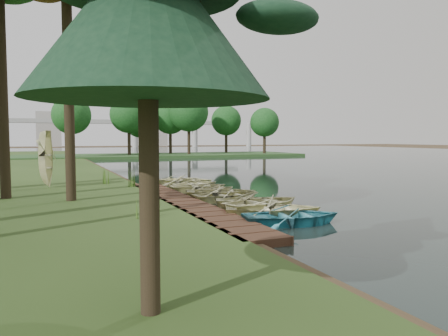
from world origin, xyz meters
name	(u,v)px	position (x,y,z in m)	size (l,w,h in m)	color
ground	(216,205)	(0.00, 0.00, 0.00)	(300.00, 300.00, 0.00)	#3D2F1D
water	(395,165)	(30.00, 20.00, 0.03)	(130.00, 200.00, 0.05)	black
boardwalk	(183,204)	(-1.60, 0.00, 0.15)	(1.60, 16.00, 0.30)	#382215
peninsula	(147,156)	(8.00, 50.00, 0.23)	(50.00, 14.00, 0.45)	#284920
far_trees	(125,116)	(4.67, 50.00, 6.43)	(45.60, 5.60, 8.80)	black
bridge	(110,125)	(12.31, 120.00, 7.08)	(95.90, 4.00, 8.60)	#A5A5A0
building_a	(151,122)	(30.00, 140.00, 9.00)	(10.00, 8.00, 18.00)	#A5A5A0
building_b	(49,129)	(-5.00, 145.00, 6.00)	(8.00, 8.00, 12.00)	#A5A5A0
rowboat_0	(292,214)	(0.76, -5.38, 0.42)	(2.52, 3.53, 0.73)	teal
rowboat_1	(273,207)	(0.81, -3.91, 0.44)	(2.66, 3.73, 0.77)	beige
rowboat_2	(264,201)	(1.24, -2.37, 0.46)	(2.79, 3.91, 0.81)	beige
rowboat_3	(250,199)	(1.20, -1.13, 0.38)	(2.26, 3.16, 0.65)	beige
rowboat_4	(227,194)	(0.89, 0.78, 0.40)	(2.45, 3.43, 0.71)	beige
rowboat_5	(221,191)	(1.02, 1.87, 0.42)	(2.56, 3.58, 0.74)	beige
rowboat_6	(215,189)	(1.19, 3.24, 0.37)	(2.18, 3.05, 0.63)	beige
rowboat_7	(199,185)	(0.90, 4.92, 0.39)	(2.34, 3.28, 0.68)	beige
rowboat_8	(196,183)	(1.24, 6.44, 0.37)	(2.18, 3.05, 0.63)	beige
rowboat_9	(184,180)	(1.04, 8.20, 0.42)	(2.57, 3.60, 0.75)	beige
rowboat_10	(178,179)	(0.91, 9.19, 0.38)	(2.31, 3.23, 0.67)	beige
stored_rowboat	(48,182)	(-7.08, 7.90, 0.63)	(2.30, 3.22, 0.67)	beige
reeds_0	(144,206)	(-4.14, -3.56, 0.75)	(0.60, 0.60, 0.91)	#3F661E
reeds_1	(146,184)	(-2.60, 2.89, 0.84)	(0.60, 0.60, 1.07)	#3F661E
reeds_2	(132,178)	(-2.60, 6.57, 0.82)	(0.60, 0.60, 1.05)	#3F661E
reeds_3	(105,175)	(-3.84, 8.80, 0.82)	(0.60, 0.60, 1.04)	#3F661E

